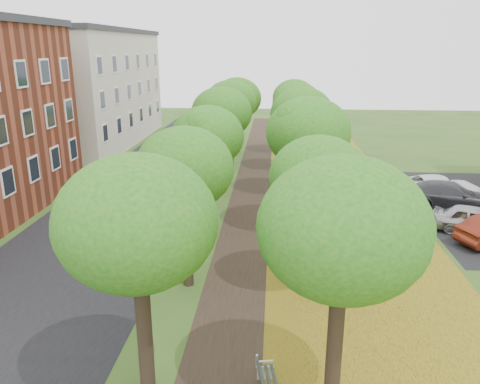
% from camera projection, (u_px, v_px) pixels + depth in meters
% --- Properties ---
extents(street_asphalt, '(8.00, 70.00, 0.01)m').
position_uv_depth(street_asphalt, '(126.00, 206.00, 27.11)').
color(street_asphalt, black).
rests_on(street_asphalt, ground).
extents(footpath, '(3.20, 70.00, 0.01)m').
position_uv_depth(footpath, '(255.00, 209.00, 26.59)').
color(footpath, black).
rests_on(footpath, ground).
extents(leaf_verge, '(7.50, 70.00, 0.01)m').
position_uv_depth(leaf_verge, '(344.00, 211.00, 26.24)').
color(leaf_verge, olive).
rests_on(leaf_verge, ground).
extents(tree_row_west, '(3.71, 33.71, 6.26)m').
position_uv_depth(tree_row_west, '(215.00, 127.00, 25.36)').
color(tree_row_west, black).
rests_on(tree_row_west, ground).
extents(tree_row_east, '(3.71, 33.71, 6.26)m').
position_uv_depth(tree_row_east, '(304.00, 128.00, 25.03)').
color(tree_row_east, black).
rests_on(tree_row_east, ground).
extents(building_cream, '(10.30, 20.30, 10.40)m').
position_uv_depth(building_cream, '(81.00, 87.00, 43.37)').
color(building_cream, beige).
rests_on(building_cream, ground).
extents(car_silver, '(4.40, 3.13, 1.39)m').
position_uv_depth(car_silver, '(477.00, 220.00, 22.88)').
color(car_silver, '#A7A6AB').
rests_on(car_silver, ground).
extents(car_grey, '(5.48, 2.81, 1.52)m').
position_uv_depth(car_grey, '(450.00, 196.00, 26.47)').
color(car_grey, '#313236').
rests_on(car_grey, ground).
extents(car_white, '(5.40, 2.55, 1.49)m').
position_uv_depth(car_white, '(441.00, 188.00, 27.87)').
color(car_white, white).
rests_on(car_white, ground).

